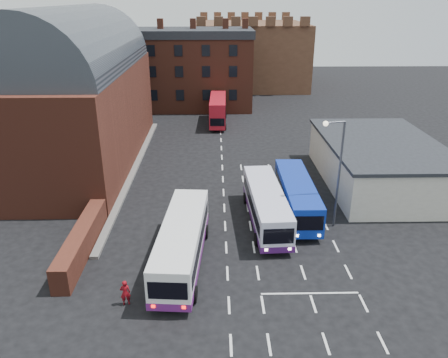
{
  "coord_description": "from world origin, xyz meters",
  "views": [
    {
      "loc": [
        -0.73,
        -24.84,
        16.84
      ],
      "look_at": [
        0.0,
        10.0,
        2.2
      ],
      "focal_mm": 35.0,
      "sensor_mm": 36.0,
      "label": 1
    }
  ],
  "objects_px": {
    "bus_white_inbound": "(266,204)",
    "pedestrian_beige": "(163,268)",
    "bus_white_outbound": "(182,241)",
    "pedestrian_red": "(125,293)",
    "bus_blue": "(297,194)",
    "street_lamp": "(337,165)",
    "bus_red_double": "(218,110)"
  },
  "relations": [
    {
      "from": "street_lamp",
      "to": "bus_blue",
      "type": "bearing_deg",
      "value": 133.04
    },
    {
      "from": "bus_white_inbound",
      "to": "bus_white_outbound",
      "type": "bearing_deg",
      "value": 39.31
    },
    {
      "from": "bus_red_double",
      "to": "pedestrian_beige",
      "type": "distance_m",
      "value": 37.09
    },
    {
      "from": "bus_white_outbound",
      "to": "bus_blue",
      "type": "height_order",
      "value": "bus_white_outbound"
    },
    {
      "from": "street_lamp",
      "to": "pedestrian_red",
      "type": "xyz_separation_m",
      "value": [
        -14.38,
        -9.14,
        -4.4
      ]
    },
    {
      "from": "bus_white_outbound",
      "to": "bus_blue",
      "type": "relative_size",
      "value": 1.08
    },
    {
      "from": "bus_white_inbound",
      "to": "pedestrian_red",
      "type": "relative_size",
      "value": 6.49
    },
    {
      "from": "bus_white_inbound",
      "to": "pedestrian_beige",
      "type": "distance_m",
      "value": 10.49
    },
    {
      "from": "street_lamp",
      "to": "pedestrian_beige",
      "type": "bearing_deg",
      "value": -151.69
    },
    {
      "from": "bus_white_outbound",
      "to": "bus_red_double",
      "type": "bearing_deg",
      "value": 89.85
    },
    {
      "from": "bus_white_outbound",
      "to": "bus_white_inbound",
      "type": "xyz_separation_m",
      "value": [
        6.26,
        5.65,
        -0.09
      ]
    },
    {
      "from": "bus_white_inbound",
      "to": "pedestrian_beige",
      "type": "xyz_separation_m",
      "value": [
        -7.38,
        -7.4,
        -0.86
      ]
    },
    {
      "from": "street_lamp",
      "to": "pedestrian_red",
      "type": "distance_m",
      "value": 17.6
    },
    {
      "from": "pedestrian_red",
      "to": "pedestrian_beige",
      "type": "bearing_deg",
      "value": -139.35
    },
    {
      "from": "street_lamp",
      "to": "pedestrian_red",
      "type": "height_order",
      "value": "street_lamp"
    },
    {
      "from": "bus_blue",
      "to": "street_lamp",
      "type": "xyz_separation_m",
      "value": [
        2.31,
        -2.47,
        3.54
      ]
    },
    {
      "from": "bus_white_inbound",
      "to": "bus_blue",
      "type": "bearing_deg",
      "value": -150.04
    },
    {
      "from": "bus_blue",
      "to": "street_lamp",
      "type": "bearing_deg",
      "value": 133.5
    },
    {
      "from": "bus_blue",
      "to": "bus_white_outbound",
      "type": "bearing_deg",
      "value": 39.9
    },
    {
      "from": "street_lamp",
      "to": "pedestrian_beige",
      "type": "distance_m",
      "value": 14.78
    },
    {
      "from": "pedestrian_red",
      "to": "bus_red_double",
      "type": "bearing_deg",
      "value": -109.14
    },
    {
      "from": "bus_blue",
      "to": "bus_red_double",
      "type": "relative_size",
      "value": 1.1
    },
    {
      "from": "bus_blue",
      "to": "pedestrian_beige",
      "type": "height_order",
      "value": "bus_blue"
    },
    {
      "from": "bus_blue",
      "to": "pedestrian_beige",
      "type": "distance_m",
      "value": 13.68
    },
    {
      "from": "bus_white_outbound",
      "to": "bus_blue",
      "type": "xyz_separation_m",
      "value": [
        9.01,
        7.41,
        -0.11
      ]
    },
    {
      "from": "bus_red_double",
      "to": "pedestrian_red",
      "type": "relative_size",
      "value": 5.78
    },
    {
      "from": "bus_white_outbound",
      "to": "pedestrian_red",
      "type": "height_order",
      "value": "bus_white_outbound"
    },
    {
      "from": "bus_white_outbound",
      "to": "bus_red_double",
      "type": "height_order",
      "value": "bus_red_double"
    },
    {
      "from": "bus_blue",
      "to": "bus_white_inbound",
      "type": "bearing_deg",
      "value": 33.16
    },
    {
      "from": "pedestrian_red",
      "to": "pedestrian_beige",
      "type": "xyz_separation_m",
      "value": [
        1.95,
        2.45,
        0.02
      ]
    },
    {
      "from": "bus_white_outbound",
      "to": "street_lamp",
      "type": "relative_size",
      "value": 1.3
    },
    {
      "from": "bus_blue",
      "to": "bus_red_double",
      "type": "distance_m",
      "value": 28.42
    }
  ]
}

